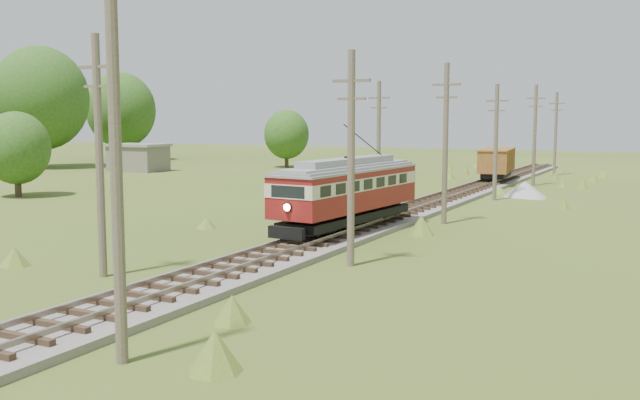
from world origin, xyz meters
The scene contains 17 objects.
railbed_main centered at (0.00, 34.00, 0.19)m, with size 3.60×96.00×0.57m.
streetcar centered at (0.00, 24.93, 2.43)m, with size 3.46×11.28×5.11m.
gondola centered at (0.00, 57.61, 1.98)m, with size 3.46×8.16×2.63m.
gravel_pile centered at (4.65, 47.25, 0.56)m, with size 3.30×3.50×1.20m.
utility_pole_r_1 centered at (3.10, 5.00, 4.40)m, with size 0.30×0.30×8.80m.
utility_pole_r_2 centered at (3.30, 18.00, 4.42)m, with size 1.60×0.30×8.60m.
utility_pole_r_3 centered at (3.20, 31.00, 4.63)m, with size 1.60×0.30×9.00m.
utility_pole_r_4 centered at (3.00, 44.00, 4.32)m, with size 1.60×0.30×8.40m.
utility_pole_r_5 centered at (3.40, 57.00, 4.58)m, with size 1.60×0.30×8.90m.
utility_pole_r_6 centered at (3.20, 70.00, 4.47)m, with size 1.60×0.30×8.70m.
utility_pole_l_a centered at (-4.20, 12.00, 4.63)m, with size 1.60×0.30×9.00m.
utility_pole_l_b centered at (-4.50, 40.00, 4.42)m, with size 1.60×0.30×8.60m.
tree_left_4 centered at (-54.00, 54.00, 8.37)m, with size 11.34×11.34×14.61m.
tree_left_5 centered at (-56.00, 70.00, 7.12)m, with size 9.66×9.66×12.44m.
tree_mid_a centered at (-28.00, 68.00, 4.02)m, with size 5.46×5.46×7.03m.
tree_mid_c centered at (-30.00, 30.00, 3.71)m, with size 5.04×5.04×6.49m.
shed centered at (-40.00, 55.00, 1.57)m, with size 6.40×4.40×3.10m.
Camera 1 is at (14.99, -7.79, 5.91)m, focal length 40.00 mm.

